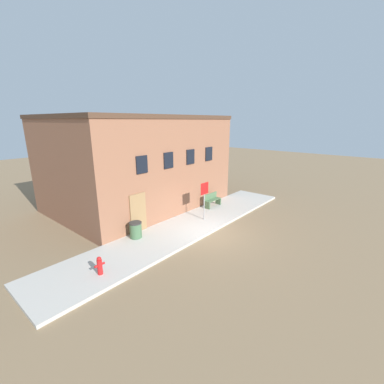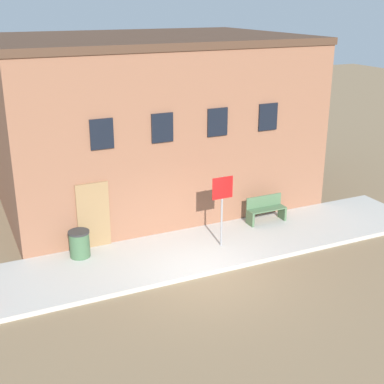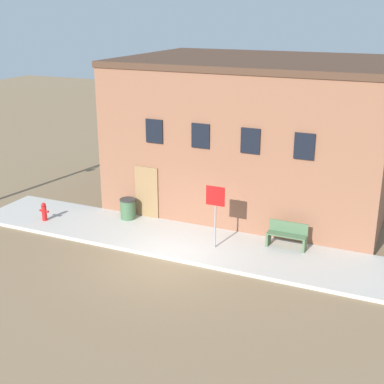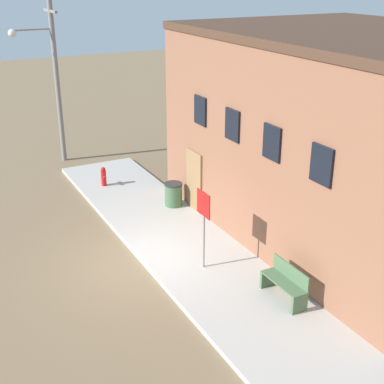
{
  "view_description": "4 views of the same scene",
  "coord_description": "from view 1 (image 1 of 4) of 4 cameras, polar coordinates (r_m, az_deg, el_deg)",
  "views": [
    {
      "loc": [
        -10.14,
        -7.3,
        5.81
      ],
      "look_at": [
        0.27,
        1.5,
        2.0
      ],
      "focal_mm": 24.0,
      "sensor_mm": 36.0,
      "label": 1
    },
    {
      "loc": [
        -5.99,
        -11.89,
        7.33
      ],
      "look_at": [
        0.27,
        1.5,
        2.0
      ],
      "focal_mm": 50.0,
      "sensor_mm": 36.0,
      "label": 2
    },
    {
      "loc": [
        7.47,
        -14.46,
        8.02
      ],
      "look_at": [
        0.27,
        1.5,
        2.0
      ],
      "focal_mm": 50.0,
      "sensor_mm": 36.0,
      "label": 3
    },
    {
      "loc": [
        12.39,
        -4.89,
        7.69
      ],
      "look_at": [
        0.27,
        1.5,
        2.0
      ],
      "focal_mm": 50.0,
      "sensor_mm": 36.0,
      "label": 4
    }
  ],
  "objects": [
    {
      "name": "fire_hydrant",
      "position": [
        10.71,
        -19.83,
        -15.11
      ],
      "size": [
        0.41,
        0.2,
        0.73
      ],
      "color": "red",
      "rests_on": "sidewalk"
    },
    {
      "name": "stop_sign",
      "position": [
        14.85,
        2.76,
        -0.44
      ],
      "size": [
        0.68,
        0.06,
        2.24
      ],
      "color": "gray",
      "rests_on": "sidewalk"
    },
    {
      "name": "brick_building",
      "position": [
        18.22,
        -11.94,
        6.63
      ],
      "size": [
        10.94,
        8.0,
        6.13
      ],
      "color": "#8E5B42",
      "rests_on": "ground"
    },
    {
      "name": "ground_plane",
      "position": [
        13.78,
        4.08,
        -9.36
      ],
      "size": [
        80.0,
        80.0,
        0.0
      ],
      "primitive_type": "plane",
      "color": "#846B4C"
    },
    {
      "name": "trash_bin",
      "position": [
        13.23,
        -12.41,
        -8.21
      ],
      "size": [
        0.63,
        0.63,
        0.81
      ],
      "color": "#426642",
      "rests_on": "sidewalk"
    },
    {
      "name": "sidewalk",
      "position": [
        14.61,
        -0.69,
        -7.53
      ],
      "size": [
        16.85,
        2.99,
        0.14
      ],
      "color": "#BCB7AD",
      "rests_on": "ground"
    },
    {
      "name": "bench",
      "position": [
        17.53,
        4.51,
        -1.81
      ],
      "size": [
        1.37,
        0.44,
        0.9
      ],
      "color": "#4C6B47",
      "rests_on": "sidewalk"
    }
  ]
}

